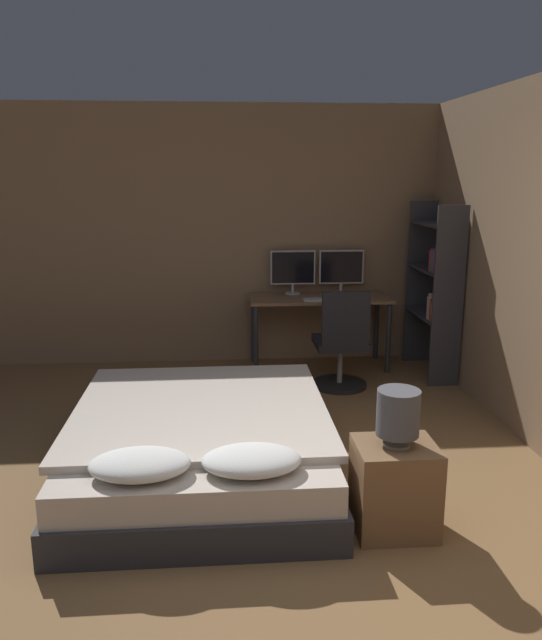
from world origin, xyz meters
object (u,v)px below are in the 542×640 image
desk (319,306)px  monitor_left (293,269)px  computer_mouse (351,298)px  nightstand (394,488)px  keyboard (323,300)px  bookshelf (437,283)px  monitor_right (341,269)px  bedside_lamp (398,413)px  office_chair (342,348)px  bed (201,444)px

desk → monitor_left: size_ratio=3.08×
monitor_left → computer_mouse: bearing=-35.1°
nightstand → computer_mouse: 2.97m
keyboard → bookshelf: 1.14m
monitor_right → keyboard: monitor_right is taller
keyboard → bookshelf: bookshelf is taller
bedside_lamp → monitor_left: (-0.21, 3.29, 0.30)m
office_chair → bed: bearing=-127.4°
nightstand → office_chair: office_chair is taller
desk → monitor_right: size_ratio=3.08×
office_chair → keyboard: bearing=102.1°
keyboard → computer_mouse: 0.29m
nightstand → bookshelf: size_ratio=0.30×
nightstand → keyboard: 2.95m
nightstand → monitor_left: 3.38m
bedside_lamp → desk: bedside_lamp is taller
monitor_right → desk: bearing=-143.3°
desk → nightstand: bearing=-90.9°
bedside_lamp → computer_mouse: bearing=83.4°
nightstand → bookshelf: 3.03m
bedside_lamp → office_chair: bearing=86.3°
bed → monitor_left: bearing=70.4°
nightstand → monitor_right: bearing=84.7°
nightstand → computer_mouse: bearing=83.4°
monitor_left → monitor_right: (0.52, 0.00, 0.00)m
monitor_left → keyboard: (0.26, -0.38, -0.25)m
monitor_left → bookshelf: bookshelf is taller
monitor_right → bedside_lamp: bearing=-95.3°
bookshelf → bed: bearing=-138.9°
monitor_right → bed: bearing=-119.2°
office_chair → bookshelf: 1.18m
desk → monitor_left: bearing=143.3°
bookshelf → desk: bearing=161.2°
bed → desk: (1.17, 2.35, 0.43)m
monitor_right → keyboard: size_ratio=1.21×
keyboard → office_chair: bearing=-77.9°
bed → office_chair: 2.10m
desk → monitor_right: 0.48m
bed → bedside_lamp: bedside_lamp is taller
keyboard → office_chair: office_chair is taller
computer_mouse → bookshelf: size_ratio=0.04×
monitor_left → office_chair: monitor_left is taller
bed → computer_mouse: size_ratio=29.36×
office_chair → bookshelf: (1.00, 0.31, 0.56)m
nightstand → desk: bearing=89.1°
computer_mouse → bookshelf: bearing=-12.9°
keyboard → bookshelf: bearing=-9.6°
desk → monitor_left: monitor_left is taller
monitor_left → office_chair: (0.36, -0.88, -0.62)m
monitor_right → office_chair: 1.09m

